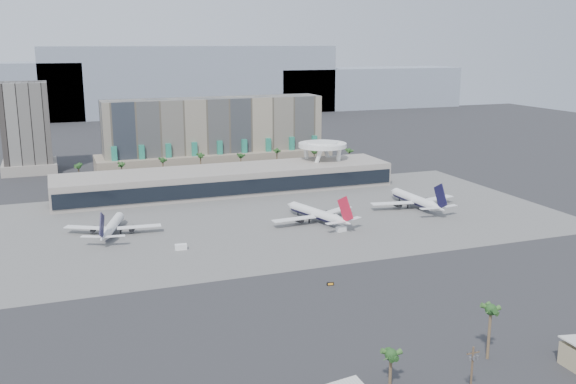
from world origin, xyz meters
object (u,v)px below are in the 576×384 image
object	(u,v)px
airliner_centre	(317,214)
service_vehicle_b	(341,229)
utility_pole	(472,368)
airliner_right	(415,200)
airliner_left	(112,226)
service_vehicle_a	(181,247)
taxiway_sign	(330,284)

from	to	relation	value
airliner_centre	service_vehicle_b	xyz separation A→B (m)	(3.94, -16.10, -2.74)
utility_pole	airliner_right	size ratio (longest dim) A/B	0.27
airliner_left	airliner_centre	world-z (taller)	airliner_centre
airliner_left	airliner_centre	distance (m)	83.49
airliner_centre	service_vehicle_a	bearing A→B (deg)	178.91
utility_pole	service_vehicle_b	world-z (taller)	utility_pole
airliner_right	taxiway_sign	size ratio (longest dim) A/B	19.55
airliner_right	taxiway_sign	distance (m)	105.88
airliner_centre	airliner_right	distance (m)	51.94
taxiway_sign	airliner_centre	bearing A→B (deg)	82.85
service_vehicle_a	airliner_right	bearing A→B (deg)	15.86
service_vehicle_a	airliner_left	bearing A→B (deg)	131.86
airliner_right	service_vehicle_b	xyz separation A→B (m)	(-47.66, -22.07, -2.88)
airliner_centre	airliner_right	world-z (taller)	airliner_right
service_vehicle_a	taxiway_sign	xyz separation A→B (m)	(36.98, -51.41, -0.54)
service_vehicle_b	airliner_centre	bearing A→B (deg)	90.04
utility_pole	airliner_right	xyz separation A→B (m)	(74.19, 144.22, -3.25)
service_vehicle_b	taxiway_sign	bearing A→B (deg)	-131.99
airliner_left	service_vehicle_b	world-z (taller)	airliner_left
utility_pole	service_vehicle_a	distance (m)	127.65
airliner_left	service_vehicle_b	size ratio (longest dim) A/B	9.72
airliner_left	taxiway_sign	world-z (taller)	airliner_left
airliner_left	airliner_right	size ratio (longest dim) A/B	0.86
airliner_left	taxiway_sign	distance (m)	99.08
airliner_centre	service_vehicle_b	distance (m)	16.80
service_vehicle_a	taxiway_sign	world-z (taller)	service_vehicle_a
utility_pole	airliner_left	size ratio (longest dim) A/B	0.31
utility_pole	airliner_left	distance (m)	161.60
utility_pole	service_vehicle_a	xyz separation A→B (m)	(-38.40, 121.59, -6.09)
airliner_right	taxiway_sign	world-z (taller)	airliner_right
airliner_right	service_vehicle_b	size ratio (longest dim) A/B	11.35
taxiway_sign	service_vehicle_b	bearing A→B (deg)	74.00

